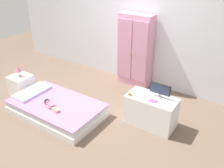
{
  "coord_description": "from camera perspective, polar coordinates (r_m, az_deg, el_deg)",
  "views": [
    {
      "loc": [
        2.29,
        -2.74,
        2.46
      ],
      "look_at": [
        0.29,
        0.28,
        0.52
      ],
      "focal_mm": 39.39,
      "sensor_mm": 36.0,
      "label": 1
    }
  ],
  "objects": [
    {
      "name": "pillow",
      "position": [
        4.67,
        -18.01,
        -1.72
      ],
      "size": [
        0.32,
        0.66,
        0.05
      ],
      "primitive_type": "cube",
      "color": "silver",
      "rests_on": "bed"
    },
    {
      "name": "back_wall",
      "position": [
        5.01,
        5.65,
        15.14
      ],
      "size": [
        6.4,
        0.05,
        2.7
      ],
      "primitive_type": "cube",
      "color": "silver",
      "rests_on": "ground_plane"
    },
    {
      "name": "wardrobe",
      "position": [
        4.97,
        5.41,
        7.66
      ],
      "size": [
        0.67,
        0.32,
        1.47
      ],
      "color": "#E599BC",
      "rests_on": "ground_plane"
    },
    {
      "name": "tv_monitor",
      "position": [
        3.78,
        11.12,
        -1.29
      ],
      "size": [
        0.33,
        0.1,
        0.23
      ],
      "color": "#99999E",
      "rests_on": "tv_stand"
    },
    {
      "name": "doll",
      "position": [
        4.19,
        -14.31,
        -4.51
      ],
      "size": [
        0.39,
        0.17,
        0.1
      ],
      "color": "#D6668E",
      "rests_on": "bed"
    },
    {
      "name": "rocking_horse_toy",
      "position": [
        3.81,
        4.24,
        -2.08
      ],
      "size": [
        0.08,
        0.04,
        0.1
      ],
      "color": "#8E6642",
      "rests_on": "tv_stand"
    },
    {
      "name": "tv_stand",
      "position": [
        3.96,
        9.02,
        -6.24
      ],
      "size": [
        0.78,
        0.4,
        0.5
      ],
      "primitive_type": "cube",
      "color": "white",
      "rests_on": "ground_plane"
    },
    {
      "name": "table_lamp",
      "position": [
        4.98,
        -20.95,
        3.18
      ],
      "size": [
        0.13,
        0.13,
        0.21
      ],
      "color": "#B7B2AD",
      "rests_on": "nightstand"
    },
    {
      "name": "bed",
      "position": [
        4.34,
        -12.72,
        -5.48
      ],
      "size": [
        1.58,
        0.93,
        0.22
      ],
      "color": "white",
      "rests_on": "ground_plane"
    },
    {
      "name": "ground_plane",
      "position": [
        4.34,
        -5.24,
        -6.73
      ],
      "size": [
        10.0,
        10.0,
        0.02
      ],
      "primitive_type": "cube",
      "color": "brown"
    },
    {
      "name": "nightstand",
      "position": [
        5.11,
        -20.33,
        -0.18
      ],
      "size": [
        0.37,
        0.37,
        0.38
      ],
      "primitive_type": "cube",
      "color": "white",
      "rests_on": "ground_plane"
    },
    {
      "name": "book_purple",
      "position": [
        3.73,
        9.52,
        -3.9
      ],
      "size": [
        0.13,
        0.09,
        0.01
      ],
      "primitive_type": "cube",
      "color": "#8E51B2",
      "rests_on": "tv_stand"
    }
  ]
}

